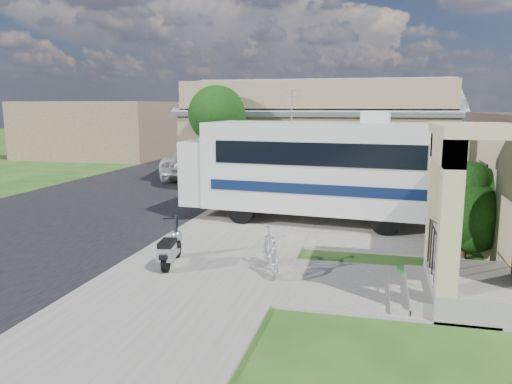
% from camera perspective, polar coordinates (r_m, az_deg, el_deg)
% --- Properties ---
extents(ground, '(120.00, 120.00, 0.00)m').
position_cam_1_polar(ground, '(12.05, -0.55, -8.19)').
color(ground, '#1A3B0F').
extents(street_slab, '(9.00, 80.00, 0.02)m').
position_cam_1_polar(street_slab, '(23.79, -12.13, 0.63)').
color(street_slab, black).
rests_on(street_slab, ground).
extents(sidewalk_slab, '(4.00, 80.00, 0.06)m').
position_cam_1_polar(sidewalk_slab, '(21.76, 3.45, 0.04)').
color(sidewalk_slab, '#66655C').
rests_on(sidewalk_slab, ground).
extents(driveway_slab, '(7.00, 6.00, 0.05)m').
position_cam_1_polar(driveway_slab, '(16.09, 8.67, -3.58)').
color(driveway_slab, '#66655C').
rests_on(driveway_slab, ground).
extents(walk_slab, '(4.00, 3.00, 0.05)m').
position_cam_1_polar(walk_slab, '(10.76, 14.01, -10.61)').
color(walk_slab, '#66655C').
rests_on(walk_slab, ground).
extents(warehouse, '(12.50, 8.40, 5.04)m').
position_cam_1_polar(warehouse, '(25.29, 7.38, 5.82)').
color(warehouse, '#7E6A4E').
rests_on(warehouse, ground).
extents(distant_bldg_far, '(10.00, 8.00, 4.00)m').
position_cam_1_polar(distant_bldg_far, '(38.63, -17.21, 6.85)').
color(distant_bldg_far, brown).
rests_on(distant_bldg_far, ground).
extents(distant_bldg_near, '(8.00, 7.00, 3.20)m').
position_cam_1_polar(distant_bldg_near, '(48.55, -7.79, 7.25)').
color(distant_bldg_near, '#7E6A4E').
rests_on(distant_bldg_near, ground).
extents(street_tree_a, '(2.44, 2.40, 4.58)m').
position_cam_1_polar(street_tree_a, '(21.19, -4.20, 8.52)').
color(street_tree_a, black).
rests_on(street_tree_a, ground).
extents(street_tree_b, '(2.44, 2.40, 4.73)m').
position_cam_1_polar(street_tree_b, '(30.85, 1.62, 9.22)').
color(street_tree_b, black).
rests_on(street_tree_b, ground).
extents(street_tree_c, '(2.44, 2.40, 4.42)m').
position_cam_1_polar(street_tree_c, '(39.70, 4.41, 8.92)').
color(street_tree_c, black).
rests_on(street_tree_c, ground).
extents(motorhome, '(8.38, 3.23, 4.20)m').
position_cam_1_polar(motorhome, '(16.08, 6.58, 2.90)').
color(motorhome, '#BBBBB7').
rests_on(motorhome, ground).
extents(shrub, '(1.99, 1.90, 2.44)m').
position_cam_1_polar(shrub, '(13.18, 23.08, -1.82)').
color(shrub, black).
rests_on(shrub, ground).
extents(scooter, '(0.64, 1.59, 1.04)m').
position_cam_1_polar(scooter, '(11.75, -9.78, -6.43)').
color(scooter, black).
rests_on(scooter, ground).
extents(bicycle, '(1.05, 1.68, 0.98)m').
position_cam_1_polar(bicycle, '(11.21, 1.67, -6.96)').
color(bicycle, '#B1B2B9').
rests_on(bicycle, ground).
extents(pickup_truck, '(3.48, 6.48, 1.73)m').
position_cam_1_polar(pickup_truck, '(26.33, -6.21, 3.54)').
color(pickup_truck, silver).
rests_on(pickup_truck, ground).
extents(van, '(3.11, 5.89, 1.63)m').
position_cam_1_polar(van, '(32.28, -3.04, 4.65)').
color(van, silver).
rests_on(van, ground).
extents(garden_hose, '(0.44, 0.44, 0.20)m').
position_cam_1_polar(garden_hose, '(11.53, 16.83, -8.96)').
color(garden_hose, '#146627').
rests_on(garden_hose, ground).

